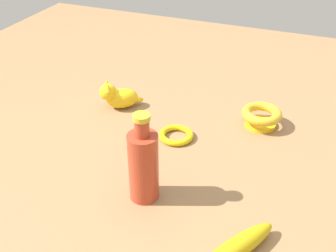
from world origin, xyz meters
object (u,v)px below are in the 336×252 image
Objects in this scene: banana at (236,248)px; bottle_tall at (143,164)px; nail_polish_jar at (137,142)px; bowl at (261,116)px; bangle at (176,135)px; cat_figurine at (118,96)px.

bottle_tall is (0.09, 0.23, 0.07)m from banana.
banana reaches higher than nail_polish_jar.
banana is at bearing -174.26° from bowl.
bowl reaches higher than nail_polish_jar.
nail_polish_jar is 0.18× the size of banana.
bangle is at bearing -44.27° from nail_polish_jar.
bowl is at bearing -82.25° from cat_figurine.
nail_polish_jar is 0.11m from bangle.
cat_figurine is 1.24× the size of bangle.
bowl is at bearing -50.72° from nail_polish_jar.
banana is (-0.42, -0.46, -0.02)m from cat_figurine.
bottle_tall reaches higher than banana.
nail_polish_jar is at bearing 135.73° from bangle.
cat_figurine is 0.58× the size of banana.
nail_polish_jar is 0.22m from cat_figurine.
cat_figurine reaches higher than bowl.
bowl reaches higher than bangle.
cat_figurine is at bearing 67.95° from bangle.
bottle_tall reaches higher than bowl.
nail_polish_jar is 0.31× the size of cat_figurine.
bangle is 0.25m from bottle_tall.
nail_polish_jar is at bearing 129.28° from bowl.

